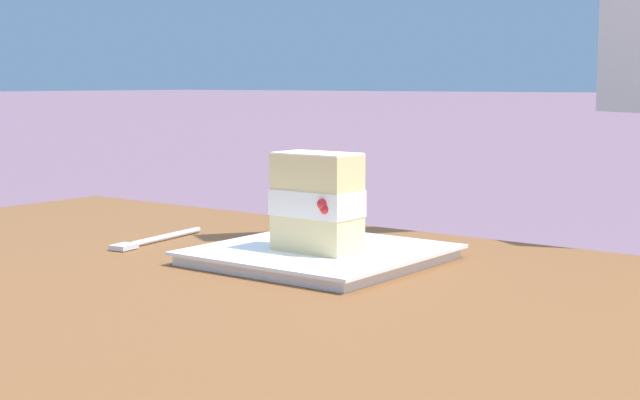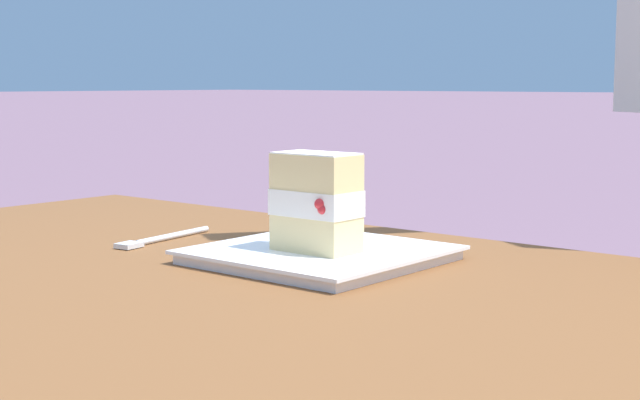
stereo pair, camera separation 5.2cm
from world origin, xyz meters
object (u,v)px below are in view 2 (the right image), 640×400
(dessert_plate, at_px, (320,255))
(dessert_fork, at_px, (160,239))
(patio_table, at_px, (252,373))
(cake_slice, at_px, (316,202))

(dessert_plate, bearing_deg, dessert_fork, -173.64)
(patio_table, distance_m, cake_slice, 0.21)
(dessert_plate, xyz_separation_m, dessert_fork, (-0.25, -0.03, -0.00))
(cake_slice, bearing_deg, dessert_fork, -177.68)
(dessert_plate, relative_size, dessert_fork, 1.47)
(dessert_plate, bearing_deg, cake_slice, -62.85)
(dessert_plate, distance_m, dessert_fork, 0.25)
(patio_table, xyz_separation_m, dessert_fork, (-0.28, 0.12, 0.10))
(patio_table, bearing_deg, cake_slice, 98.51)
(patio_table, bearing_deg, dessert_plate, 100.95)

